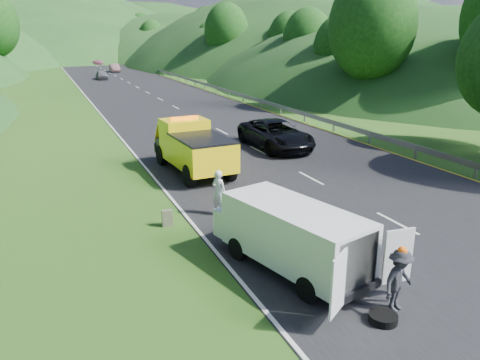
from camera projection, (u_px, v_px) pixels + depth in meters
name	position (u px, v px, depth m)	size (l,w,h in m)	color
ground	(298.00, 217.00, 17.70)	(320.00, 320.00, 0.00)	#38661E
road_surface	(148.00, 93.00, 53.92)	(14.00, 200.00, 0.02)	black
guardrail	(179.00, 81.00, 67.61)	(0.06, 140.00, 1.52)	gray
tree_line_right	(240.00, 74.00, 78.92)	(14.00, 140.00, 14.00)	#265C1B
hills_backdrop	(90.00, 56.00, 138.34)	(201.00, 288.60, 44.00)	#2D5B23
tow_truck	(193.00, 147.00, 23.00)	(2.64, 6.21, 2.61)	black
white_van	(290.00, 234.00, 13.45)	(3.75, 6.06, 2.01)	black
woman	(219.00, 214.00, 17.92)	(0.64, 0.47, 1.75)	silver
child	(254.00, 237.00, 15.97)	(0.51, 0.39, 1.04)	#D4B971
worker	(396.00, 310.00, 11.74)	(1.07, 0.61, 1.65)	black
suitcase	(167.00, 218.00, 16.78)	(0.38, 0.21, 0.61)	#555640
spare_tire	(382.00, 322.00, 11.26)	(0.70, 0.70, 0.20)	black
passing_suv	(275.00, 148.00, 28.17)	(2.75, 5.96, 1.66)	black
dist_car_a	(102.00, 80.00, 69.02)	(1.54, 3.82, 1.30)	#54545A
dist_car_b	(115.00, 72.00, 81.86)	(1.46, 4.17, 1.38)	brown
dist_car_c	(97.00, 65.00, 99.88)	(2.17, 5.33, 1.55)	#A45271
dist_car_d	(88.00, 63.00, 107.06)	(1.54, 3.82, 1.30)	brown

